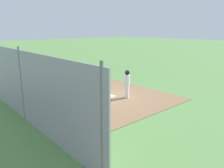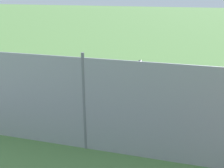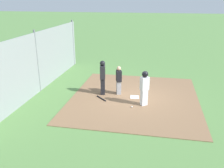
{
  "view_description": "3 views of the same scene",
  "coord_description": "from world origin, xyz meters",
  "views": [
    {
      "loc": [
        9.84,
        -8.56,
        4.1
      ],
      "look_at": [
        0.32,
        -0.2,
        0.9
      ],
      "focal_mm": 35.56,
      "sensor_mm": 36.0,
      "label": 1
    },
    {
      "loc": [
        2.93,
        -12.65,
        5.18
      ],
      "look_at": [
        -0.37,
        -0.45,
        0.64
      ],
      "focal_mm": 42.85,
      "sensor_mm": 36.0,
      "label": 2
    },
    {
      "loc": [
        11.74,
        1.06,
        4.95
      ],
      "look_at": [
        0.14,
        -1.16,
        0.73
      ],
      "focal_mm": 39.44,
      "sensor_mm": 36.0,
      "label": 3
    }
  ],
  "objects": [
    {
      "name": "ground_plane",
      "position": [
        0.0,
        0.0,
        0.0
      ],
      "size": [
        140.0,
        140.0,
        0.0
      ],
      "primitive_type": "plane",
      "color": "#5B8947"
    },
    {
      "name": "baseball_bat",
      "position": [
        0.53,
        -1.64,
        0.06
      ],
      "size": [
        0.6,
        0.62,
        0.06
      ],
      "primitive_type": "cylinder",
      "rotation": [
        0.0,
        1.57,
        3.95
      ],
      "color": "black",
      "rests_on": "dirt_infield"
    },
    {
      "name": "dirt_infield",
      "position": [
        0.0,
        0.0,
        0.01
      ],
      "size": [
        7.2,
        6.4,
        0.03
      ],
      "primitive_type": "cube",
      "color": "#896647",
      "rests_on": "ground_plane"
    },
    {
      "name": "home_plate",
      "position": [
        0.0,
        0.0,
        0.04
      ],
      "size": [
        0.49,
        0.49,
        0.02
      ],
      "primitive_type": "cube",
      "rotation": [
        0.0,
        0.0,
        0.11
      ],
      "color": "white",
      "rests_on": "dirt_infield"
    },
    {
      "name": "umpire",
      "position": [
        -0.13,
        -1.71,
        1.0
      ],
      "size": [
        0.42,
        0.33,
        1.83
      ],
      "rotation": [
        0.0,
        0.0,
        1.76
      ],
      "color": "black",
      "rests_on": "dirt_infield"
    },
    {
      "name": "runner",
      "position": [
        0.86,
        0.52,
        1.0
      ],
      "size": [
        0.44,
        0.46,
        1.69
      ],
      "rotation": [
        0.0,
        0.0,
        3.79
      ],
      "color": "silver",
      "rests_on": "dirt_infield"
    },
    {
      "name": "catcher",
      "position": [
        -0.33,
        -0.89,
        0.81
      ],
      "size": [
        0.44,
        0.37,
        1.52
      ],
      "rotation": [
        0.0,
        0.0,
        1.89
      ],
      "color": "#9E9EA3",
      "rests_on": "dirt_infield"
    },
    {
      "name": "baseball",
      "position": [
        1.26,
        0.0,
        0.07
      ],
      "size": [
        0.07,
        0.07,
        0.07
      ],
      "primitive_type": "sphere",
      "color": "white",
      "rests_on": "dirt_infield"
    },
    {
      "name": "backstop_fence",
      "position": [
        0.0,
        -5.26,
        1.6
      ],
      "size": [
        12.0,
        0.1,
        3.35
      ],
      "color": "#93999E",
      "rests_on": "ground_plane"
    }
  ]
}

